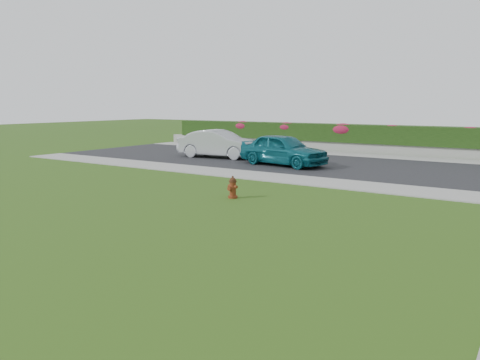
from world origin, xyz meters
The scene contains 14 objects.
ground centered at (0.00, 0.00, 0.00)m, with size 120.00×120.00×0.00m, color black.
street_far centered at (-5.00, 14.00, 0.02)m, with size 26.00×8.00×0.04m, color black.
sidewalk_far centered at (-6.00, 9.00, 0.02)m, with size 24.00×2.00×0.04m, color gray.
sidewalk_beyond centered at (-1.00, 19.00, 0.02)m, with size 34.00×2.00×0.04m, color gray.
retaining_wall centered at (-1.00, 20.50, 0.30)m, with size 34.00×0.40×0.60m, color gray.
hedge centered at (-1.00, 20.60, 1.15)m, with size 32.00×0.90×1.10m, color black.
fire_hydrant centered at (-1.80, 4.68, 0.34)m, with size 0.37×0.35×0.72m.
sedan_teal centered at (-4.13, 12.45, 0.80)m, with size 1.80×4.47×1.52m, color #0C5661.
sedan_silver centered at (-8.63, 13.41, 0.80)m, with size 1.60×4.60×1.52m, color #B3B6BB.
flower_clump_a centered at (-11.67, 20.50, 1.43)m, with size 1.34×0.86×0.67m, color #AA1D34.
flower_clump_b centered at (-8.17, 20.50, 1.45)m, with size 1.28×0.82×0.64m, color #AA1D34.
flower_clump_c centered at (-4.23, 20.50, 1.40)m, with size 1.51×0.97×0.76m, color #AA1D34.
flower_clump_d centered at (-1.21, 20.50, 1.49)m, with size 1.04×0.67×0.52m, color #AA1D34.
flower_clump_e centered at (2.97, 20.50, 1.49)m, with size 1.08×0.69×0.54m, color #AA1D34.
Camera 1 is at (6.46, -7.48, 2.99)m, focal length 35.00 mm.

